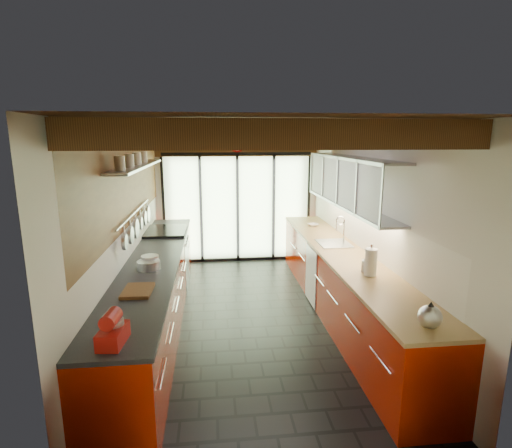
# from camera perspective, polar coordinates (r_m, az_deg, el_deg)

# --- Properties ---
(ground) EXTENTS (5.50, 5.50, 0.00)m
(ground) POSITION_cam_1_polar(r_m,az_deg,el_deg) (5.71, -0.73, -13.25)
(ground) COLOR black
(ground) RESTS_ON ground
(room_shell) EXTENTS (5.50, 5.50, 5.50)m
(room_shell) POSITION_cam_1_polar(r_m,az_deg,el_deg) (5.22, -0.78, 3.38)
(room_shell) COLOR silver
(room_shell) RESTS_ON ground
(ceiling_beams) EXTENTS (3.14, 5.06, 4.90)m
(ceiling_beams) POSITION_cam_1_polar(r_m,az_deg,el_deg) (5.53, -1.19, 12.29)
(ceiling_beams) COLOR #593316
(ceiling_beams) RESTS_ON ground
(glass_door) EXTENTS (2.95, 0.10, 2.90)m
(glass_door) POSITION_cam_1_polar(r_m,az_deg,el_deg) (7.88, -2.68, 6.42)
(glass_door) COLOR #C6EAAD
(glass_door) RESTS_ON ground
(left_counter) EXTENTS (0.68, 5.00, 0.92)m
(left_counter) POSITION_cam_1_polar(r_m,az_deg,el_deg) (5.56, -14.11, -9.19)
(left_counter) COLOR #A51700
(left_counter) RESTS_ON ground
(range_stove) EXTENTS (0.66, 0.90, 0.97)m
(range_stove) POSITION_cam_1_polar(r_m,az_deg,el_deg) (6.92, -12.55, -4.75)
(range_stove) COLOR silver
(range_stove) RESTS_ON ground
(right_counter) EXTENTS (0.68, 5.00, 0.92)m
(right_counter) POSITION_cam_1_polar(r_m,az_deg,el_deg) (5.78, 12.05, -8.24)
(right_counter) COLOR #A51700
(right_counter) RESTS_ON ground
(sink_assembly) EXTENTS (0.45, 0.52, 0.43)m
(sink_assembly) POSITION_cam_1_polar(r_m,az_deg,el_deg) (6.00, 11.20, -2.45)
(sink_assembly) COLOR silver
(sink_assembly) RESTS_ON right_counter
(upper_cabinets_right) EXTENTS (0.34, 3.00, 3.00)m
(upper_cabinets_right) POSITION_cam_1_polar(r_m,az_deg,el_deg) (5.79, 13.22, 5.90)
(upper_cabinets_right) COLOR silver
(upper_cabinets_right) RESTS_ON ground
(left_wall_fixtures) EXTENTS (0.28, 2.60, 0.96)m
(left_wall_fixtures) POSITION_cam_1_polar(r_m,az_deg,el_deg) (5.51, -16.51, 4.91)
(left_wall_fixtures) COLOR silver
(left_wall_fixtures) RESTS_ON ground
(stand_mixer) EXTENTS (0.20, 0.32, 0.27)m
(stand_mixer) POSITION_cam_1_polar(r_m,az_deg,el_deg) (3.31, -19.77, -14.07)
(stand_mixer) COLOR #B1140E
(stand_mixer) RESTS_ON left_counter
(pot_large) EXTENTS (0.26, 0.26, 0.13)m
(pot_large) POSITION_cam_1_polar(r_m,az_deg,el_deg) (5.05, -14.91, -5.12)
(pot_large) COLOR silver
(pot_large) RESTS_ON left_counter
(pot_small) EXTENTS (0.34, 0.34, 0.10)m
(pot_small) POSITION_cam_1_polar(r_m,az_deg,el_deg) (4.94, -15.09, -5.68)
(pot_small) COLOR silver
(pot_small) RESTS_ON left_counter
(cutting_board) EXTENTS (0.29, 0.40, 0.03)m
(cutting_board) POSITION_cam_1_polar(r_m,az_deg,el_deg) (4.27, -16.53, -9.13)
(cutting_board) COLOR brown
(cutting_board) RESTS_ON left_counter
(kettle) EXTENTS (0.22, 0.26, 0.23)m
(kettle) POSITION_cam_1_polar(r_m,az_deg,el_deg) (3.67, 23.60, -11.87)
(kettle) COLOR silver
(kettle) RESTS_ON right_counter
(paper_towel) EXTENTS (0.14, 0.14, 0.37)m
(paper_towel) POSITION_cam_1_polar(r_m,az_deg,el_deg) (4.71, 16.09, -5.30)
(paper_towel) COLOR white
(paper_towel) RESTS_ON right_counter
(soap_bottle) EXTENTS (0.12, 0.13, 0.21)m
(soap_bottle) POSITION_cam_1_polar(r_m,az_deg,el_deg) (4.85, 15.42, -5.40)
(soap_bottle) COLOR silver
(soap_bottle) RESTS_ON right_counter
(bowl) EXTENTS (0.22, 0.22, 0.05)m
(bowl) POSITION_cam_1_polar(r_m,az_deg,el_deg) (7.14, 8.17, -0.14)
(bowl) COLOR silver
(bowl) RESTS_ON right_counter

